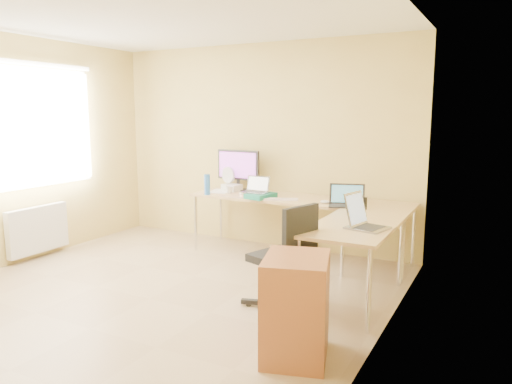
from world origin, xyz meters
The scene contains 24 objects.
floor centered at (0.00, 0.00, 0.00)m, with size 4.50×4.50×0.00m, color tan.
ceiling centered at (0.00, 0.00, 2.60)m, with size 4.50×4.50×0.00m, color white.
wall_back centered at (0.00, 2.25, 1.30)m, with size 4.50×4.50×0.00m, color tan.
wall_right centered at (2.10, 0.00, 1.30)m, with size 4.50×4.50×0.00m, color tan.
desk_main centered at (0.72, 1.85, 0.36)m, with size 2.65×0.70×0.73m, color tan.
desk_return centered at (1.70, 0.85, 0.36)m, with size 0.70×1.30×0.73m, color tan.
monitor centered at (-0.21, 2.05, 0.99)m, with size 0.61×0.20×0.53m, color #262423.
book_stack centered at (0.32, 1.65, 0.76)m, with size 0.25×0.34×0.06m, color #156E57.
laptop_center centered at (0.25, 1.65, 0.88)m, with size 0.30×0.23×0.19m, color #9497A6.
laptop_black centered at (1.38, 1.62, 0.85)m, with size 0.38×0.28×0.24m, color black.
keyboard centered at (0.59, 1.64, 0.74)m, with size 0.40×0.11×0.02m, color silver.
mouse centered at (1.11, 1.68, 0.75)m, with size 0.11×0.07×0.04m, color white.
mug centered at (-0.18, 1.77, 0.77)m, with size 0.10×0.10×0.09m, color white.
cd_stack centered at (0.02, 1.78, 0.75)m, with size 0.13×0.13×0.03m, color white.
water_bottle centered at (-0.37, 1.55, 0.86)m, with size 0.07×0.07×0.25m, color blue.
papers centered at (-0.36, 1.84, 0.73)m, with size 0.23×0.33×0.01m, color white.
white_box centered at (-0.26, 1.96, 0.77)m, with size 0.23×0.17×0.09m, color silver.
desk_fan centered at (-0.34, 2.05, 0.87)m, with size 0.22×0.22×0.27m, color silver.
black_cup centered at (1.58, 1.55, 0.79)m, with size 0.07×0.07×0.13m, color black.
laptop_return centered at (1.85, 0.73, 0.85)m, with size 0.29×0.37×0.25m, color #9A9CB1.
office_chair centered at (1.18, 0.38, 0.50)m, with size 0.58×0.58×0.97m, color black.
cabinet centered at (1.64, -0.35, 0.36)m, with size 0.44×0.55×0.76m, color brown.
radiator centered at (-2.03, 0.40, 0.35)m, with size 0.09×0.80×0.55m, color white.
window centered at (-2.05, 0.40, 1.55)m, with size 0.10×1.80×1.40m, color white.
Camera 1 is at (2.90, -3.34, 1.73)m, focal length 33.87 mm.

